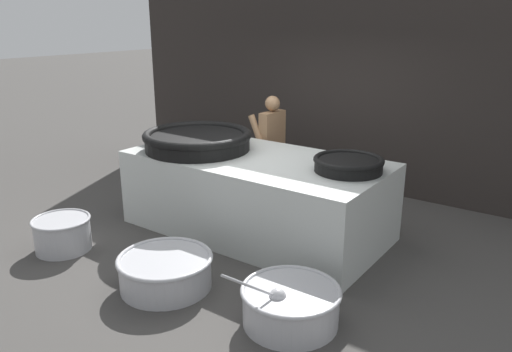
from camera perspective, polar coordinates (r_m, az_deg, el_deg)
The scene contains 9 objects.
ground_plane at distance 6.66m, azimuth -0.00°, elevation -6.18°, with size 60.00×60.00×0.00m, color #474442.
back_wall at distance 8.28m, azimuth 10.43°, elevation 12.41°, with size 8.74×0.24×3.94m, color #2D2826.
hearth_platform at distance 6.47m, azimuth -0.00°, elevation -2.12°, with size 3.31×1.65×1.00m.
giant_wok_near at distance 6.69m, azimuth -6.71°, elevation 4.17°, with size 1.44×1.44×0.26m.
giant_wok_far at distance 5.81m, azimuth 10.52°, elevation 1.39°, with size 0.81×0.81×0.17m.
cook at distance 7.54m, azimuth 1.80°, elevation 3.64°, with size 0.38×0.58×1.60m.
prep_bowl_vegetables at distance 4.72m, azimuth 3.96°, elevation -14.36°, with size 0.93×1.17×0.74m.
prep_bowl_meat at distance 5.35m, azimuth -10.30°, elevation -10.51°, with size 1.00×1.00×0.35m.
prep_bowl_extra at distance 6.48m, azimuth -21.26°, elevation -6.03°, with size 0.69×0.69×0.40m.
Camera 1 is at (3.55, -4.94, 2.70)m, focal length 35.00 mm.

